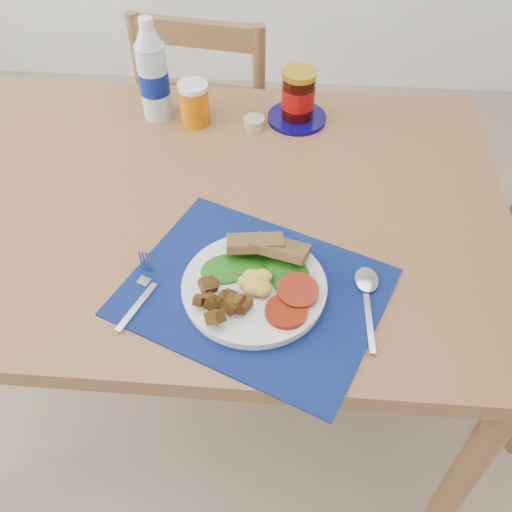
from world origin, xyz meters
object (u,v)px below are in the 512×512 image
at_px(breakfast_plate, 251,286).
at_px(juice_glass, 194,105).
at_px(chair_far, 212,111).
at_px(jam_on_saucer, 298,99).
at_px(water_bottle, 153,75).

relative_size(breakfast_plate, juice_glass, 2.61).
distance_m(chair_far, breakfast_plate, 0.94).
distance_m(chair_far, jam_on_saucer, 0.49).
height_order(chair_far, juice_glass, chair_far).
distance_m(chair_far, juice_glass, 0.43).
xyz_separation_m(breakfast_plate, water_bottle, (-0.28, 0.56, 0.09)).
bearing_deg(chair_far, juice_glass, 100.60).
relative_size(chair_far, breakfast_plate, 4.23).
bearing_deg(chair_far, breakfast_plate, 110.55).
bearing_deg(jam_on_saucer, chair_far, 129.59).
relative_size(breakfast_plate, jam_on_saucer, 1.77).
distance_m(chair_far, water_bottle, 0.45).
bearing_deg(water_bottle, juice_glass, -13.92).
bearing_deg(chair_far, jam_on_saucer, 137.41).
bearing_deg(breakfast_plate, water_bottle, 118.14).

